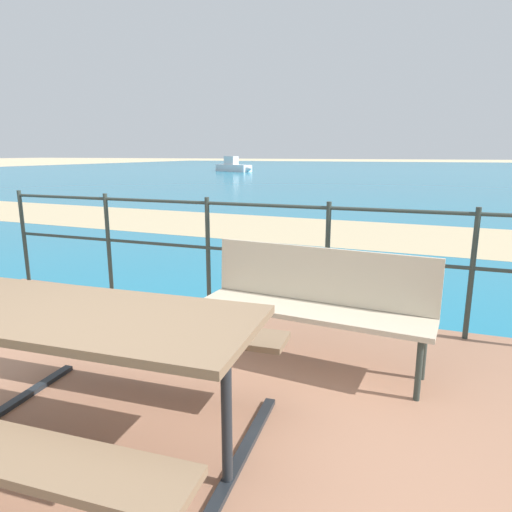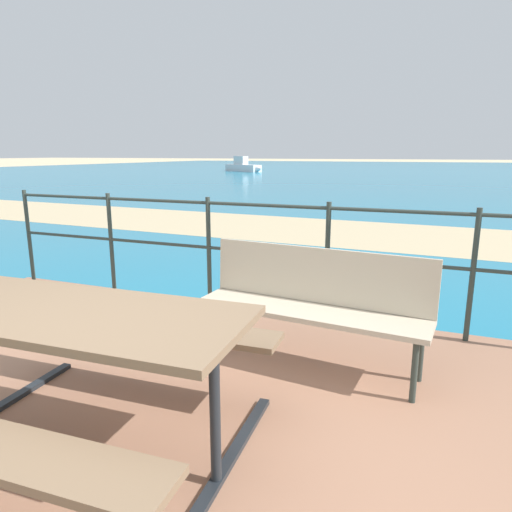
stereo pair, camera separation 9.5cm
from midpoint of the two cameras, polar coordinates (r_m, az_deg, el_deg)
name	(u,v)px [view 1 (the left image)]	position (r m, az deg, el deg)	size (l,w,h in m)	color
ground_plane	(95,494)	(2.54, -20.79, -26.24)	(240.00, 240.00, 0.00)	beige
patio_paving	(94,489)	(2.53, -20.85, -25.71)	(6.40, 5.20, 0.06)	#996B51
sea_water	(407,172)	(41.49, 18.46, 10.04)	(90.00, 90.00, 0.01)	teal
beach_strip	(348,233)	(9.30, 11.23, 2.91)	(54.00, 3.22, 0.01)	tan
picnic_table	(82,346)	(2.41, -22.13, -10.46)	(1.80, 1.56, 0.77)	#7A6047
park_bench	(316,296)	(3.27, 6.78, -5.07)	(1.68, 0.56, 0.85)	#BCAD93
railing_fence	(265,244)	(4.22, 0.48, 1.53)	(5.94, 0.04, 1.10)	#2D3833
boat_mid	(234,167)	(39.70, -2.91, 11.19)	(4.32, 2.97, 1.29)	silver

